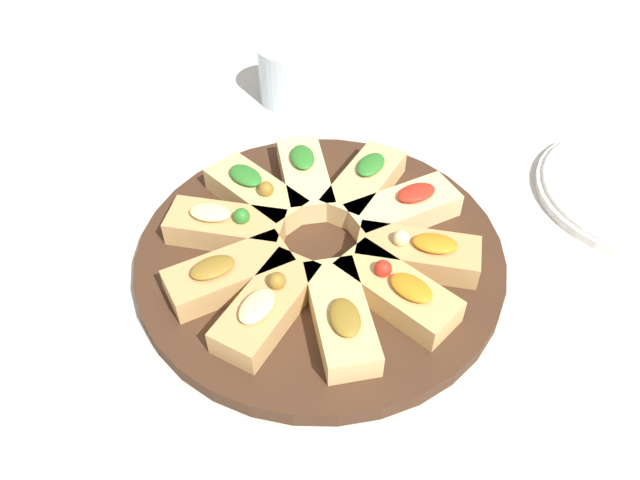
{
  "coord_description": "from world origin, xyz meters",
  "views": [
    {
      "loc": [
        0.14,
        -0.43,
        0.5
      ],
      "look_at": [
        0.0,
        0.0,
        0.03
      ],
      "focal_mm": 35.0,
      "sensor_mm": 36.0,
      "label": 1
    }
  ],
  "objects_px": {
    "water_glass": "(287,74)",
    "plate_left": "(4,209)",
    "plate_right": "(637,191)",
    "serving_board": "(320,255)"
  },
  "relations": [
    {
      "from": "plate_left",
      "to": "serving_board",
      "type": "bearing_deg",
      "value": 6.65
    },
    {
      "from": "plate_right",
      "to": "water_glass",
      "type": "bearing_deg",
      "value": 171.77
    },
    {
      "from": "serving_board",
      "to": "plate_left",
      "type": "bearing_deg",
      "value": -173.35
    },
    {
      "from": "water_glass",
      "to": "plate_left",
      "type": "bearing_deg",
      "value": -124.89
    },
    {
      "from": "plate_right",
      "to": "water_glass",
      "type": "distance_m",
      "value": 0.47
    },
    {
      "from": "serving_board",
      "to": "plate_right",
      "type": "height_order",
      "value": "serving_board"
    },
    {
      "from": "serving_board",
      "to": "water_glass",
      "type": "height_order",
      "value": "water_glass"
    },
    {
      "from": "plate_right",
      "to": "water_glass",
      "type": "xyz_separation_m",
      "value": [
        -0.47,
        0.07,
        0.03
      ]
    },
    {
      "from": "serving_board",
      "to": "water_glass",
      "type": "relative_size",
      "value": 4.77
    },
    {
      "from": "serving_board",
      "to": "plate_left",
      "type": "xyz_separation_m",
      "value": [
        -0.37,
        -0.04,
        -0.0
      ]
    }
  ]
}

